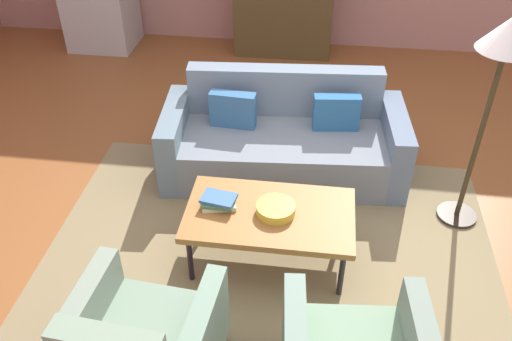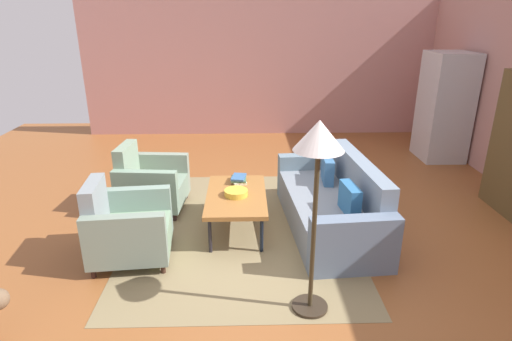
{
  "view_description": "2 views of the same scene",
  "coord_description": "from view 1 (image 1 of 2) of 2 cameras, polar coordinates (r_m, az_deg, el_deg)",
  "views": [
    {
      "loc": [
        0.02,
        -3.31,
        3.02
      ],
      "look_at": [
        -0.41,
        -0.12,
        0.59
      ],
      "focal_mm": 38.2,
      "sensor_mm": 36.0,
      "label": 1
    },
    {
      "loc": [
        4.29,
        -0.32,
        2.49
      ],
      "look_at": [
        -0.44,
        -0.19,
        0.69
      ],
      "focal_mm": 29.57,
      "sensor_mm": 36.0,
      "label": 2
    }
  ],
  "objects": [
    {
      "name": "ground_plane",
      "position": [
        4.47,
        5.4,
        -5.52
      ],
      "size": [
        11.0,
        11.0,
        0.0
      ],
      "primitive_type": "plane",
      "color": "brown"
    },
    {
      "name": "area_rug",
      "position": [
        4.21,
        1.43,
        -8.59
      ],
      "size": [
        3.4,
        2.6,
        0.01
      ],
      "primitive_type": "cube",
      "color": "olive",
      "rests_on": "ground"
    },
    {
      "name": "couch",
      "position": [
        4.91,
        2.89,
        3.23
      ],
      "size": [
        2.16,
        1.06,
        0.86
      ],
      "rotation": [
        0.0,
        0.0,
        3.22
      ],
      "color": "slate",
      "rests_on": "ground"
    },
    {
      "name": "coffee_table",
      "position": [
        3.89,
        1.44,
        -4.82
      ],
      "size": [
        1.2,
        0.7,
        0.46
      ],
      "color": "#272426",
      "rests_on": "ground"
    },
    {
      "name": "fruit_bowl",
      "position": [
        3.84,
        2.07,
        -4.06
      ],
      "size": [
        0.28,
        0.28,
        0.07
      ],
      "primitive_type": "cylinder",
      "color": "gold",
      "rests_on": "coffee_table"
    },
    {
      "name": "book_stack",
      "position": [
        3.9,
        -3.91,
        -3.22
      ],
      "size": [
        0.27,
        0.21,
        0.08
      ],
      "color": "beige",
      "rests_on": "coffee_table"
    },
    {
      "name": "floor_lamp",
      "position": [
        4.07,
        24.53,
        10.97
      ],
      "size": [
        0.4,
        0.4,
        1.72
      ],
      "color": "#30251B",
      "rests_on": "ground"
    }
  ]
}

